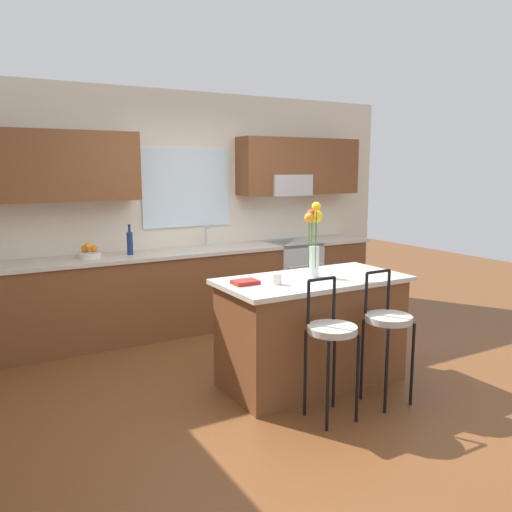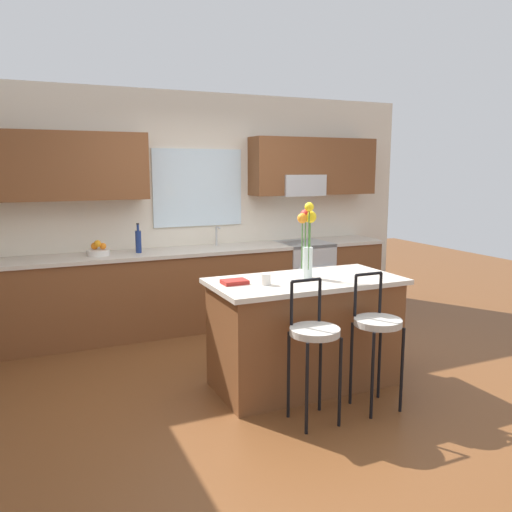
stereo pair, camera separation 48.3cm
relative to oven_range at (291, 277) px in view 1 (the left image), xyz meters
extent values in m
plane|color=brown|center=(-1.26, -1.68, -0.46)|extent=(14.00, 14.00, 0.00)
cube|color=beige|center=(-1.26, 0.38, 0.89)|extent=(5.60, 0.12, 2.70)
cube|color=brown|center=(-2.73, 0.15, 1.39)|extent=(1.66, 0.34, 0.70)
cube|color=brown|center=(0.21, 0.15, 1.39)|extent=(1.66, 0.34, 0.70)
cube|color=silver|center=(-1.26, 0.31, 1.14)|extent=(1.09, 0.03, 0.90)
cube|color=#B7BABC|center=(0.00, 0.12, 1.16)|extent=(0.56, 0.36, 0.26)
cube|color=brown|center=(-1.26, 0.02, -0.02)|extent=(4.50, 0.60, 0.88)
cube|color=beige|center=(-1.26, 0.02, 0.44)|extent=(4.56, 0.64, 0.04)
cube|color=#B7BABC|center=(-1.08, 0.02, 0.39)|extent=(0.54, 0.38, 0.11)
cylinder|color=#B7BABC|center=(-1.08, 0.18, 0.57)|extent=(0.02, 0.02, 0.22)
cylinder|color=#B7BABC|center=(-1.08, 0.12, 0.68)|extent=(0.02, 0.12, 0.02)
cube|color=#B7BABC|center=(0.00, 0.00, 0.00)|extent=(0.60, 0.60, 0.92)
cube|color=black|center=(0.00, -0.29, -0.06)|extent=(0.52, 0.02, 0.40)
cylinder|color=#B7BABC|center=(0.00, -0.33, 0.20)|extent=(0.50, 0.02, 0.02)
cube|color=brown|center=(-1.05, -1.91, -0.02)|extent=(1.52, 0.72, 0.88)
cube|color=beige|center=(-1.05, -1.91, 0.44)|extent=(1.60, 0.80, 0.04)
cylinder|color=black|center=(-1.46, -2.66, -0.13)|extent=(0.02, 0.02, 0.66)
cylinder|color=black|center=(-1.19, -2.66, -0.13)|extent=(0.02, 0.02, 0.66)
cylinder|color=black|center=(-1.46, -2.39, -0.13)|extent=(0.02, 0.02, 0.66)
cylinder|color=black|center=(-1.19, -2.39, -0.13)|extent=(0.02, 0.02, 0.66)
cylinder|color=#B2ADA3|center=(-1.33, -2.53, 0.23)|extent=(0.36, 0.36, 0.05)
cylinder|color=black|center=(-1.45, -2.39, 0.41)|extent=(0.02, 0.02, 0.32)
cylinder|color=black|center=(-1.21, -2.39, 0.41)|extent=(0.02, 0.02, 0.32)
cylinder|color=black|center=(-1.33, -2.39, 0.57)|extent=(0.23, 0.02, 0.02)
cylinder|color=black|center=(-0.91, -2.66, -0.13)|extent=(0.02, 0.02, 0.66)
cylinder|color=black|center=(-0.64, -2.66, -0.13)|extent=(0.02, 0.02, 0.66)
cylinder|color=black|center=(-0.91, -2.39, -0.13)|extent=(0.02, 0.02, 0.66)
cylinder|color=black|center=(-0.64, -2.39, -0.13)|extent=(0.02, 0.02, 0.66)
cylinder|color=#B2ADA3|center=(-0.78, -2.53, 0.23)|extent=(0.36, 0.36, 0.05)
cylinder|color=black|center=(-0.90, -2.39, 0.41)|extent=(0.02, 0.02, 0.32)
cylinder|color=black|center=(-0.66, -2.39, 0.41)|extent=(0.02, 0.02, 0.32)
cylinder|color=black|center=(-0.78, -2.39, 0.57)|extent=(0.23, 0.02, 0.02)
cylinder|color=silver|center=(-1.02, -1.87, 0.59)|extent=(0.09, 0.09, 0.26)
cylinder|color=#3D722D|center=(-1.00, -1.87, 0.76)|extent=(0.01, 0.01, 0.43)
sphere|color=yellow|center=(-1.00, -1.87, 0.97)|extent=(0.10, 0.10, 0.10)
cylinder|color=#3D722D|center=(-1.03, -1.84, 0.76)|extent=(0.01, 0.01, 0.45)
sphere|color=red|center=(-1.03, -1.84, 0.99)|extent=(0.09, 0.09, 0.09)
cylinder|color=#3D722D|center=(-1.07, -1.86, 0.75)|extent=(0.01, 0.01, 0.42)
sphere|color=orange|center=(-1.07, -1.86, 0.96)|extent=(0.08, 0.08, 0.08)
cylinder|color=#3D722D|center=(-1.03, -1.91, 0.80)|extent=(0.01, 0.01, 0.52)
sphere|color=yellow|center=(-1.03, -1.91, 1.06)|extent=(0.08, 0.08, 0.08)
cylinder|color=silver|center=(-1.45, -1.96, 0.51)|extent=(0.08, 0.08, 0.09)
cube|color=maroon|center=(-1.66, -1.83, 0.48)|extent=(0.20, 0.15, 0.03)
cylinder|color=silver|center=(-2.47, 0.02, 0.49)|extent=(0.24, 0.24, 0.06)
sphere|color=orange|center=(-2.42, 0.02, 0.56)|extent=(0.07, 0.07, 0.07)
sphere|color=orange|center=(-2.50, 0.07, 0.56)|extent=(0.08, 0.08, 0.08)
sphere|color=orange|center=(-2.47, 0.02, 0.59)|extent=(0.07, 0.07, 0.07)
cylinder|color=navy|center=(-2.04, 0.02, 0.58)|extent=(0.06, 0.06, 0.24)
cylinder|color=navy|center=(-2.04, 0.02, 0.74)|extent=(0.03, 0.03, 0.07)
cylinder|color=black|center=(-2.04, 0.02, 0.78)|extent=(0.03, 0.03, 0.02)
camera|label=1|loc=(-3.59, -5.37, 1.37)|focal=36.44mm
camera|label=2|loc=(-3.16, -5.59, 1.37)|focal=36.44mm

